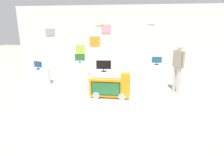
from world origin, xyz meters
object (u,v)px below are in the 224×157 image
display_pedestal_center_rear (156,71)px  shopper_browsing_near_truck (178,64)px  main_display_pedestal (110,101)px  tv_on_right_rear (104,66)px  display_pedestal_right_rear (104,80)px  display_pedestal_far_right (80,69)px  tv_on_center_rear (157,61)px  tv_on_far_right (80,58)px  novelty_firetruck_tv (110,87)px  display_pedestal_left_rear (39,77)px  tv_on_left_rear (38,65)px

display_pedestal_center_rear → shopper_browsing_near_truck: (0.62, -1.75, 0.72)m
shopper_browsing_near_truck → display_pedestal_center_rear: bearing=109.4°
display_pedestal_center_rear → shopper_browsing_near_truck: bearing=-70.6°
main_display_pedestal → tv_on_right_rear: (-0.51, 1.59, 0.77)m
display_pedestal_right_rear → display_pedestal_far_right: size_ratio=0.86×
tv_on_right_rear → main_display_pedestal: bearing=-72.4°
tv_on_center_rear → tv_on_right_rear: (-2.12, -1.65, 0.06)m
tv_on_far_right → shopper_browsing_near_truck: shopper_browsing_near_truck is taller
main_display_pedestal → novelty_firetruck_tv: (0.02, -0.01, 0.45)m
display_pedestal_left_rear → tv_on_right_rear: bearing=0.5°
display_pedestal_far_right → shopper_browsing_near_truck: size_ratio=0.48×
main_display_pedestal → tv_on_far_right: 3.85m
main_display_pedestal → display_pedestal_left_rear: 3.60m
tv_on_right_rear → display_pedestal_far_right: (-1.49, 1.62, -0.56)m
display_pedestal_left_rear → shopper_browsing_near_truck: shopper_browsing_near_truck is taller
tv_on_center_rear → shopper_browsing_near_truck: 1.87m
tv_on_center_rear → tv_on_right_rear: bearing=-142.0°
tv_on_center_rear → novelty_firetruck_tv: bearing=-116.0°
main_display_pedestal → display_pedestal_far_right: size_ratio=1.93×
novelty_firetruck_tv → tv_on_left_rear: novelty_firetruck_tv is taller
display_pedestal_center_rear → display_pedestal_right_rear: bearing=-142.0°
tv_on_right_rear → display_pedestal_right_rear: bearing=82.9°
tv_on_center_rear → display_pedestal_right_rear: 2.73m
main_display_pedestal → display_pedestal_far_right: display_pedestal_far_right is taller
display_pedestal_right_rear → shopper_browsing_near_truck: 2.83m
display_pedestal_far_right → display_pedestal_right_rear: bearing=-47.4°
tv_on_right_rear → display_pedestal_far_right: 2.27m
tv_on_center_rear → shopper_browsing_near_truck: bearing=-70.6°
tv_on_center_rear → display_pedestal_far_right: (-3.61, -0.03, -0.50)m
display_pedestal_right_rear → tv_on_right_rear: bearing=-97.1°
display_pedestal_left_rear → tv_on_center_rear: tv_on_center_rear is taller
display_pedestal_far_right → tv_on_left_rear: bearing=-126.8°
display_pedestal_center_rear → display_pedestal_far_right: same height
display_pedestal_left_rear → display_pedestal_far_right: same height
tv_on_left_rear → shopper_browsing_near_truck: 5.46m
main_display_pedestal → tv_on_far_right: size_ratio=3.62×
novelty_firetruck_tv → tv_on_right_rear: 1.72m
tv_on_far_right → shopper_browsing_near_truck: (4.22, -1.71, 0.18)m
main_display_pedestal → tv_on_center_rear: size_ratio=3.80×
display_pedestal_left_rear → display_pedestal_center_rear: 5.13m
tv_on_left_rear → display_pedestal_right_rear: (2.73, 0.03, -0.50)m
display_pedestal_left_rear → display_pedestal_center_rear: bearing=19.1°
tv_on_far_right → display_pedestal_left_rear: bearing=-127.0°
tv_on_center_rear → display_pedestal_far_right: 3.64m
tv_on_left_rear → tv_on_far_right: bearing=53.1°
display_pedestal_left_rear → shopper_browsing_near_truck: bearing=-0.8°
tv_on_right_rear → tv_on_far_right: bearing=132.6°
main_display_pedestal → display_pedestal_right_rear: display_pedestal_right_rear is taller
display_pedestal_center_rear → tv_on_far_right: (-3.61, -0.04, 0.53)m
novelty_firetruck_tv → display_pedestal_left_rear: (-3.26, 1.58, -0.24)m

